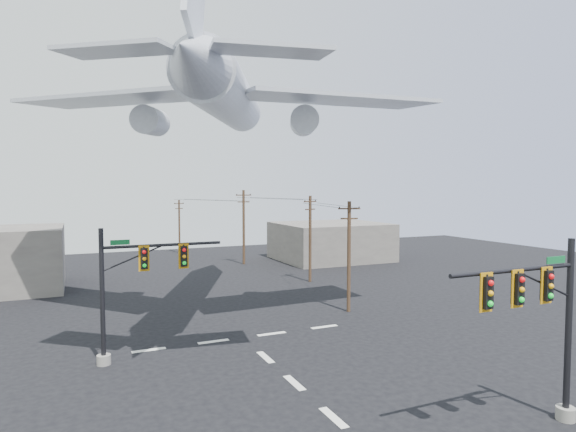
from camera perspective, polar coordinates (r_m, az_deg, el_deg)
name	(u,v)px	position (r m, az deg, el deg)	size (l,w,h in m)	color
ground	(333,418)	(22.31, 5.41, -22.70)	(120.00, 120.00, 0.00)	black
lane_markings	(284,373)	(26.69, -0.50, -18.15)	(14.00, 21.20, 0.01)	silver
signal_mast_near	(544,324)	(22.33, 28.03, -11.21)	(6.82, 0.85, 7.71)	gray
signal_mast_far	(130,290)	(28.69, -18.25, -8.34)	(7.07, 0.84, 7.59)	gray
utility_pole_a	(349,254)	(38.25, 7.23, -4.51)	(1.69, 0.70, 8.75)	#4B3220
utility_pole_b	(310,237)	(50.10, 2.64, -2.48)	(1.74, 0.77, 8.99)	#4B3220
utility_pole_c	(244,225)	(61.78, -5.27, -1.13)	(1.94, 0.43, 9.52)	#4B3220
utility_pole_d	(179,225)	(73.67, -12.76, -1.09)	(1.57, 0.75, 8.00)	#4B3220
power_lines	(259,201)	(56.01, -3.51, 1.82)	(9.68, 39.67, 0.49)	black
airliner	(228,98)	(37.28, -7.14, 13.66)	(29.13, 31.83, 9.01)	silver
building_right	(330,241)	(66.10, 5.06, -2.99)	(14.00, 12.00, 5.00)	slate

